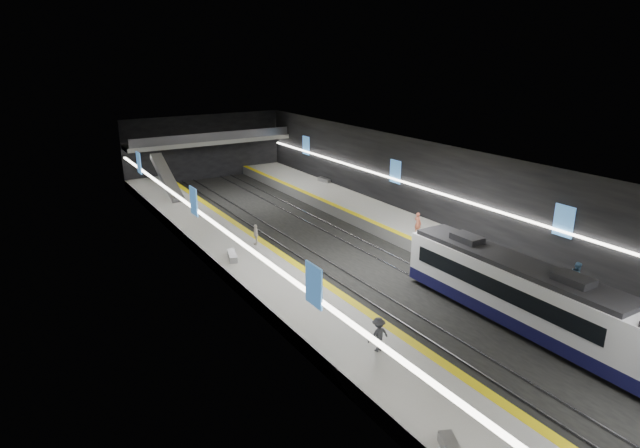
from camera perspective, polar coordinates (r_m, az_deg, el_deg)
ground at (r=39.65m, az=5.76°, el=-5.15°), size 70.00×70.00×0.00m
ceiling at (r=37.22m, az=6.15°, el=6.23°), size 20.00×70.00×0.04m
wall_left at (r=33.41m, az=-7.85°, el=-2.40°), size 0.04×70.00×8.00m
wall_right at (r=44.82m, az=16.19°, el=2.40°), size 0.04×70.00×8.00m
wall_back at (r=68.57m, az=-12.19°, el=8.02°), size 20.00×0.04×8.00m
platform_left at (r=35.75m, az=-3.92°, el=-6.93°), size 5.00×70.00×1.00m
tile_surface_left at (r=35.54m, az=-3.94°, el=-6.18°), size 5.00×70.00×0.02m
tactile_strip_left at (r=36.50m, az=-0.87°, el=-5.44°), size 0.60×70.00×0.02m
platform_right at (r=44.13m, az=13.58°, el=-2.41°), size 5.00×70.00×1.00m
tile_surface_right at (r=43.96m, az=13.63°, el=-1.79°), size 5.00×70.00×0.02m
tactile_strip_right at (r=42.49m, az=11.52°, el=-2.33°), size 0.60×70.00×0.02m
rails at (r=39.62m, az=5.76°, el=-5.07°), size 6.52×70.00×0.12m
train at (r=30.37m, az=30.87°, el=-10.93°), size 2.69×30.05×3.60m
ad_posters at (r=38.85m, az=5.08°, el=1.45°), size 19.94×53.50×2.20m
cove_light_left at (r=33.56m, az=-7.52°, el=-2.65°), size 0.25×68.60×0.12m
cove_light_right at (r=44.73m, az=15.99°, el=2.12°), size 0.25×68.60×0.12m
mezzanine_bridge at (r=66.48m, az=-11.64°, el=8.65°), size 20.00×3.00×1.50m
escalator at (r=58.17m, az=-16.05°, el=4.83°), size 1.20×7.50×3.92m
bench_left_far at (r=39.61m, az=-9.35°, el=-3.39°), size 1.04×2.02×0.48m
bench_right_far at (r=61.79m, az=0.43°, el=4.70°), size 0.71×1.88×0.45m
passenger_right_a at (r=44.85m, az=10.39°, el=0.06°), size 0.52×0.72×1.84m
passenger_right_b at (r=37.41m, az=25.70°, el=-5.13°), size 1.19×1.22×1.98m
passenger_left_a at (r=42.11m, az=-6.87°, el=-1.12°), size 0.67×1.03×1.62m
passenger_left_b at (r=27.69m, az=6.24°, el=-11.67°), size 1.21×0.72×1.84m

